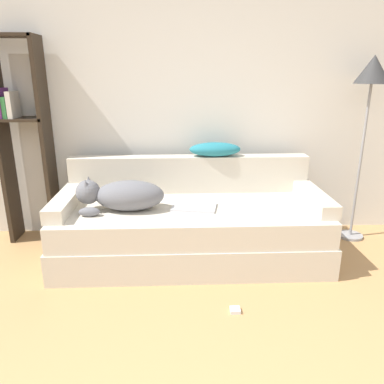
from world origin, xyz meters
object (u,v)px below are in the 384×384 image
(bookshelf, at_px, (23,132))
(floor_lamp, at_px, (371,84))
(laptop, at_px, (194,207))
(power_adapter, at_px, (235,310))
(couch, at_px, (192,232))
(dog, at_px, (122,195))
(throw_pillow, at_px, (215,149))

(bookshelf, distance_m, floor_lamp, 3.02)
(laptop, xyz_separation_m, power_adapter, (0.23, -0.75, -0.45))
(couch, relative_size, dog, 3.16)
(dog, relative_size, throw_pillow, 1.51)
(dog, bearing_deg, bookshelf, 150.22)
(couch, relative_size, laptop, 5.63)
(throw_pillow, relative_size, bookshelf, 0.25)
(couch, xyz_separation_m, throw_pillow, (0.23, 0.39, 0.62))
(power_adapter, bearing_deg, bookshelf, 143.90)
(dog, height_order, laptop, dog)
(laptop, distance_m, floor_lamp, 1.82)
(throw_pillow, xyz_separation_m, bookshelf, (-1.69, 0.06, 0.15))
(couch, bearing_deg, floor_lamp, 12.02)
(dog, distance_m, power_adapter, 1.22)
(couch, bearing_deg, laptop, -66.63)
(floor_lamp, height_order, power_adapter, floor_lamp)
(power_adapter, bearing_deg, laptop, 107.18)
(dog, distance_m, laptop, 0.58)
(couch, relative_size, bookshelf, 1.21)
(floor_lamp, xyz_separation_m, power_adapter, (-1.28, -1.13, -1.40))
(floor_lamp, bearing_deg, bookshelf, 177.64)
(laptop, relative_size, bookshelf, 0.22)
(laptop, height_order, floor_lamp, floor_lamp)
(couch, relative_size, floor_lamp, 1.33)
(dog, xyz_separation_m, laptop, (0.57, 0.02, -0.12))
(couch, xyz_separation_m, laptop, (0.02, -0.05, 0.24))
(floor_lamp, bearing_deg, power_adapter, -138.66)
(throw_pillow, relative_size, power_adapter, 6.94)
(dog, bearing_deg, couch, 7.39)
(bookshelf, bearing_deg, couch, -17.12)
(laptop, height_order, bookshelf, bookshelf)
(laptop, height_order, power_adapter, laptop)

